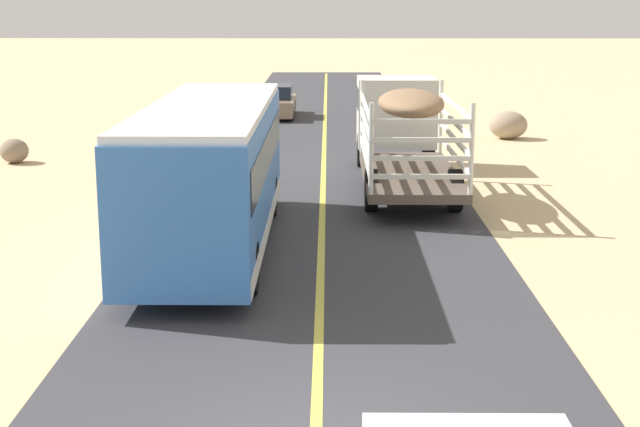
{
  "coord_description": "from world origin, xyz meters",
  "views": [
    {
      "loc": [
        0.15,
        -10.62,
        5.45
      ],
      "look_at": [
        0.0,
        6.29,
        1.57
      ],
      "focal_mm": 52.96,
      "sensor_mm": 36.0,
      "label": 1
    }
  ],
  "objects": [
    {
      "name": "boulder_near_shoulder",
      "position": [
        -10.43,
        20.67,
        0.41
      ],
      "size": [
        0.95,
        0.97,
        0.82
      ],
      "primitive_type": "ellipsoid",
      "color": "#84705B",
      "rests_on": "ground"
    },
    {
      "name": "bus",
      "position": [
        -2.41,
        9.56,
        1.75
      ],
      "size": [
        2.54,
        10.0,
        3.21
      ],
      "color": "#3872C6",
      "rests_on": "road_surface"
    },
    {
      "name": "boulder_far_horizon",
      "position": [
        7.25,
        26.39,
        0.54
      ],
      "size": [
        1.49,
        1.31,
        1.09
      ],
      "primitive_type": "ellipsoid",
      "color": "gray",
      "rests_on": "ground"
    },
    {
      "name": "car_far",
      "position": [
        -2.32,
        33.21,
        0.69
      ],
      "size": [
        1.8,
        4.4,
        1.46
      ],
      "color": "#8C7259",
      "rests_on": "road_surface"
    },
    {
      "name": "livestock_truck",
      "position": [
        2.36,
        17.89,
        1.79
      ],
      "size": [
        2.53,
        9.7,
        3.02
      ],
      "color": "silver",
      "rests_on": "road_surface"
    }
  ]
}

